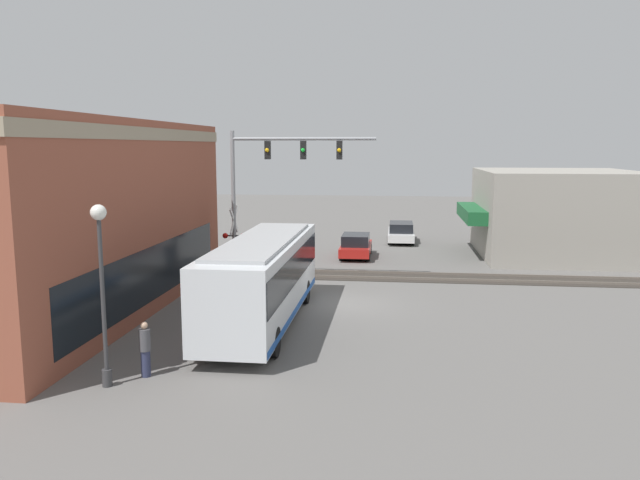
{
  "coord_description": "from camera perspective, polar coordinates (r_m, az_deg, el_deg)",
  "views": [
    {
      "loc": [
        -26.18,
        -2.17,
        6.77
      ],
      "look_at": [
        4.53,
        1.56,
        2.11
      ],
      "focal_mm": 35.0,
      "sensor_mm": 36.0,
      "label": 1
    }
  ],
  "objects": [
    {
      "name": "streetlamp",
      "position": [
        18.35,
        -19.32,
        -3.46
      ],
      "size": [
        0.44,
        0.44,
        5.2
      ],
      "color": "#38383A",
      "rests_on": "ground"
    },
    {
      "name": "brick_building",
      "position": [
        27.78,
        -23.43,
        1.94
      ],
      "size": [
        18.52,
        8.78,
        7.8
      ],
      "color": "brown",
      "rests_on": "ground"
    },
    {
      "name": "pedestrian_at_crossing",
      "position": [
        32.38,
        -6.66,
        -1.89
      ],
      "size": [
        0.34,
        0.34,
        1.79
      ],
      "color": "black",
      "rests_on": "ground"
    },
    {
      "name": "ground_plane",
      "position": [
        27.12,
        2.14,
        -5.88
      ],
      "size": [
        120.0,
        120.0,
        0.0
      ],
      "primitive_type": "plane",
      "color": "#605E5B"
    },
    {
      "name": "crossing_signal",
      "position": [
        31.7,
        -7.86,
        0.38
      ],
      "size": [
        1.41,
        1.18,
        3.81
      ],
      "color": "gray",
      "rests_on": "ground"
    },
    {
      "name": "shop_building",
      "position": [
        41.31,
        20.69,
        2.29
      ],
      "size": [
        9.93,
        10.31,
        5.29
      ],
      "color": "gray",
      "rests_on": "ground"
    },
    {
      "name": "rail_track_near",
      "position": [
        32.95,
        3.01,
        -3.24
      ],
      "size": [
        2.6,
        60.0,
        0.15
      ],
      "color": "#332D28",
      "rests_on": "ground"
    },
    {
      "name": "city_bus",
      "position": [
        23.88,
        -5.24,
        -3.39
      ],
      "size": [
        11.09,
        2.59,
        3.32
      ],
      "color": "silver",
      "rests_on": "ground"
    },
    {
      "name": "parked_car_white",
      "position": [
        44.78,
        7.42,
        0.67
      ],
      "size": [
        4.85,
        1.82,
        1.42
      ],
      "color": "silver",
      "rests_on": "ground"
    },
    {
      "name": "parked_car_red",
      "position": [
        38.36,
        3.3,
        -0.59
      ],
      "size": [
        4.26,
        1.82,
        1.44
      ],
      "color": "#B21E19",
      "rests_on": "ground"
    },
    {
      "name": "pedestrian_by_lamp",
      "position": [
        19.36,
        -15.7,
        -9.56
      ],
      "size": [
        0.34,
        0.34,
        1.67
      ],
      "color": "#2D3351",
      "rests_on": "ground"
    },
    {
      "name": "traffic_signal_gantry",
      "position": [
        31.11,
        -4.24,
        6.3
      ],
      "size": [
        0.42,
        7.22,
        7.53
      ],
      "color": "gray",
      "rests_on": "ground"
    }
  ]
}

